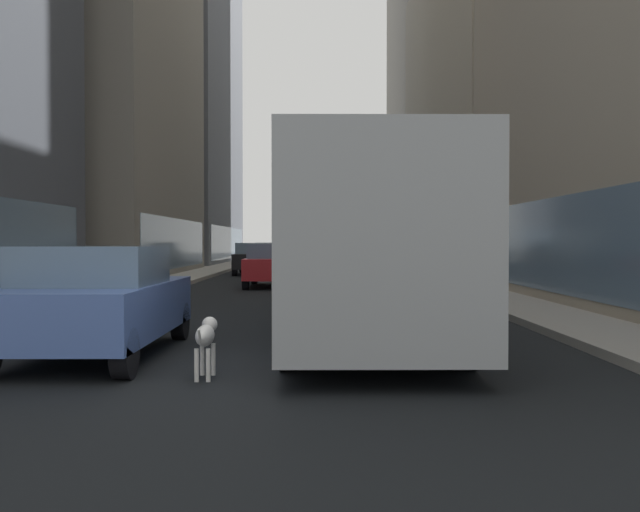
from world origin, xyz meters
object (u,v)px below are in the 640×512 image
at_px(car_blue_hatchback, 97,300).
at_px(dalmatian_dog, 206,336).
at_px(car_red_coupe, 273,265).
at_px(car_white_van, 295,253).
at_px(transit_bus, 358,237).
at_px(car_yellow_taxi, 327,253).
at_px(car_grey_wagon, 268,255).
at_px(car_black_suv, 253,258).

bearing_deg(car_blue_hatchback, dalmatian_dog, -40.80).
height_order(car_red_coupe, dalmatian_dog, car_red_coupe).
distance_m(car_white_van, dalmatian_dog, 46.06).
relative_size(transit_bus, car_yellow_taxi, 2.53).
xyz_separation_m(car_grey_wagon, car_red_coupe, (1.60, -20.93, 0.00)).
xyz_separation_m(transit_bus, car_yellow_taxi, (0.00, 38.82, -0.95)).
distance_m(car_yellow_taxi, dalmatian_dog, 43.49).
distance_m(car_red_coupe, dalmatian_dog, 17.55).
bearing_deg(car_grey_wagon, car_blue_hatchback, -90.00).
relative_size(car_white_van, car_grey_wagon, 1.01).
height_order(transit_bus, car_grey_wagon, transit_bus).
height_order(car_white_van, car_black_suv, same).
xyz_separation_m(car_blue_hatchback, car_white_van, (1.60, 44.47, -0.00)).
bearing_deg(car_black_suv, dalmatian_dog, -86.15).
distance_m(car_grey_wagon, car_red_coupe, 20.99).
xyz_separation_m(transit_bus, dalmatian_dog, (-2.16, -4.62, -1.26)).
relative_size(car_red_coupe, dalmatian_dog, 4.50).
height_order(car_white_van, car_grey_wagon, same).
xyz_separation_m(car_black_suv, dalmatian_dog, (1.84, -27.28, -0.31)).
height_order(car_yellow_taxi, car_grey_wagon, same).
bearing_deg(car_black_suv, car_yellow_taxi, 76.09).
bearing_deg(car_yellow_taxi, car_white_van, 132.43).
bearing_deg(car_white_van, car_blue_hatchback, -92.06).
relative_size(car_grey_wagon, dalmatian_dog, 4.13).
distance_m(car_blue_hatchback, car_white_van, 44.50).
height_order(transit_bus, car_blue_hatchback, transit_bus).
relative_size(car_blue_hatchback, car_yellow_taxi, 0.95).
relative_size(car_red_coupe, car_black_suv, 1.03).
height_order(car_white_van, dalmatian_dog, car_white_van).
xyz_separation_m(car_white_van, car_red_coupe, (-0.00, -28.52, 0.00)).
height_order(car_yellow_taxi, dalmatian_dog, car_yellow_taxi).
relative_size(transit_bus, car_grey_wagon, 2.90).
distance_m(car_yellow_taxi, car_white_van, 3.56).
height_order(car_blue_hatchback, car_grey_wagon, same).
bearing_deg(car_grey_wagon, transit_bus, -83.26).
bearing_deg(transit_bus, car_white_van, 93.31).
bearing_deg(car_yellow_taxi, car_red_coupe, -95.30).
bearing_deg(car_red_coupe, car_yellow_taxi, 84.70).
xyz_separation_m(transit_bus, car_blue_hatchback, (-4.00, -3.03, -0.95)).
xyz_separation_m(car_blue_hatchback, car_black_suv, (0.00, 25.70, -0.00)).
distance_m(car_blue_hatchback, car_yellow_taxi, 42.04).
distance_m(car_blue_hatchback, car_grey_wagon, 36.89).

